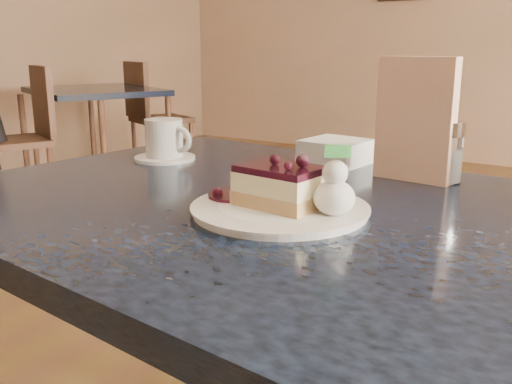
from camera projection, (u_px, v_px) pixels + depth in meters
The scene contains 10 objects.
main_table at pixel (298, 254), 0.98m from camera, with size 1.40×1.00×0.82m.
dessert_plate at pixel (280, 209), 0.91m from camera, with size 0.28×0.28×0.01m, color white.
cheesecake_slice at pixel (280, 186), 0.90m from camera, with size 0.14×0.11×0.07m.
whipped_cream at pixel (334, 198), 0.86m from camera, with size 0.06×0.06×0.06m.
berry_sauce at pixel (234, 195), 0.96m from camera, with size 0.09×0.09×0.01m, color black.
coffee_set at pixel (165, 142), 1.33m from camera, with size 0.15×0.14×0.10m.
menu_card at pixel (415, 120), 1.11m from camera, with size 0.15×0.03×0.24m, color beige.
sugar_shaker at pixel (447, 151), 1.10m from camera, with size 0.07×0.07×0.12m.
napkin_stack at pixel (336, 152), 1.29m from camera, with size 0.13×0.13×0.05m, color white.
bg_table_far_left at pixel (100, 179), 4.44m from camera, with size 1.27×1.88×1.25m.
Camera 1 is at (0.46, -0.58, 1.08)m, focal length 40.00 mm.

